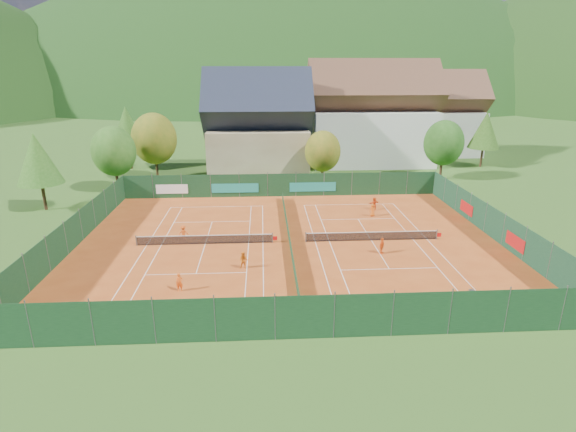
% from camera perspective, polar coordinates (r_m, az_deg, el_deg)
% --- Properties ---
extents(ground, '(600.00, 600.00, 0.00)m').
position_cam_1_polar(ground, '(43.13, 0.15, -3.39)').
color(ground, '#2A5019').
rests_on(ground, ground).
extents(clay_pad, '(40.00, 32.00, 0.01)m').
position_cam_1_polar(clay_pad, '(43.12, 0.15, -3.36)').
color(clay_pad, '#AA4619').
rests_on(clay_pad, ground).
extents(court_markings_left, '(11.03, 23.83, 0.00)m').
position_cam_1_polar(court_markings_left, '(43.41, -10.47, -3.52)').
color(court_markings_left, white).
rests_on(court_markings_left, ground).
extents(court_markings_right, '(11.03, 23.83, 0.00)m').
position_cam_1_polar(court_markings_right, '(44.29, 10.56, -3.08)').
color(court_markings_right, white).
rests_on(court_markings_right, ground).
extents(tennis_net_left, '(13.30, 0.10, 1.02)m').
position_cam_1_polar(tennis_net_left, '(43.21, -10.30, -2.91)').
color(tennis_net_left, '#59595B').
rests_on(tennis_net_left, ground).
extents(tennis_net_right, '(13.30, 0.10, 1.02)m').
position_cam_1_polar(tennis_net_right, '(44.14, 10.79, -2.47)').
color(tennis_net_right, '#59595B').
rests_on(tennis_net_right, ground).
extents(court_divider, '(0.03, 28.80, 1.00)m').
position_cam_1_polar(court_divider, '(42.94, 0.15, -2.75)').
color(court_divider, '#13361D').
rests_on(court_divider, ground).
extents(fence_north, '(40.00, 0.10, 3.00)m').
position_cam_1_polar(fence_north, '(57.84, -1.24, 3.91)').
color(fence_north, '#13361C').
rests_on(fence_north, ground).
extents(fence_south, '(40.00, 0.04, 3.00)m').
position_cam_1_polar(fence_south, '(28.14, 2.14, -12.74)').
color(fence_south, '#13361A').
rests_on(fence_south, ground).
extents(fence_west, '(0.04, 32.00, 3.00)m').
position_cam_1_polar(fence_west, '(46.02, -25.57, -1.83)').
color(fence_west, '#14381D').
rests_on(fence_west, ground).
extents(fence_east, '(0.09, 32.00, 3.00)m').
position_cam_1_polar(fence_east, '(48.10, 24.67, -0.89)').
color(fence_east, '#143923').
rests_on(fence_east, ground).
extents(chalet, '(16.20, 12.00, 16.00)m').
position_cam_1_polar(chalet, '(70.57, -3.80, 10.82)').
color(chalet, tan).
rests_on(chalet, ground).
extents(hotel_block_a, '(21.60, 11.00, 17.25)m').
position_cam_1_polar(hotel_block_a, '(78.60, 10.52, 11.91)').
color(hotel_block_a, silver).
rests_on(hotel_block_a, ground).
extents(hotel_block_b, '(17.28, 10.00, 15.50)m').
position_cam_1_polar(hotel_block_b, '(90.45, 18.13, 11.67)').
color(hotel_block_b, silver).
rests_on(hotel_block_b, ground).
extents(tree_west_front, '(5.72, 5.72, 8.69)m').
position_cam_1_polar(tree_west_front, '(63.96, -21.27, 7.68)').
color(tree_west_front, '#4A2C1A').
rests_on(tree_west_front, ground).
extents(tree_west_mid, '(6.44, 6.44, 9.78)m').
position_cam_1_polar(tree_west_mid, '(68.49, -16.63, 9.39)').
color(tree_west_mid, '#402B17').
rests_on(tree_west_mid, ground).
extents(tree_west_back, '(5.60, 5.60, 10.00)m').
position_cam_1_polar(tree_west_back, '(77.58, -19.76, 10.58)').
color(tree_west_back, '#412517').
rests_on(tree_west_back, ground).
extents(tree_center, '(5.01, 5.01, 7.60)m').
position_cam_1_polar(tree_center, '(63.52, 4.43, 8.19)').
color(tree_center, '#482F1A').
rests_on(tree_center, ground).
extents(tree_east_front, '(5.72, 5.72, 8.69)m').
position_cam_1_polar(tree_east_front, '(69.98, 19.17, 8.76)').
color(tree_east_front, '#4B2E1B').
rests_on(tree_east_front, ground).
extents(tree_east_mid, '(5.04, 5.04, 9.00)m').
position_cam_1_polar(tree_east_mid, '(81.23, 23.76, 9.94)').
color(tree_east_mid, '#422A17').
rests_on(tree_east_mid, ground).
extents(tree_west_side, '(5.04, 5.04, 9.00)m').
position_cam_1_polar(tree_west_side, '(58.76, -29.24, 6.38)').
color(tree_west_side, '#442718').
rests_on(tree_west_side, ground).
extents(tree_east_back, '(7.15, 7.15, 10.86)m').
position_cam_1_polar(tree_east_back, '(85.33, 16.54, 11.54)').
color(tree_east_back, '#422E17').
rests_on(tree_east_back, ground).
extents(mountain_backdrop, '(820.00, 530.00, 242.00)m').
position_cam_1_polar(mountain_backdrop, '(280.74, 3.15, 7.11)').
color(mountain_backdrop, black).
rests_on(mountain_backdrop, ground).
extents(ball_hopper, '(0.34, 0.34, 0.80)m').
position_cam_1_polar(ball_hopper, '(35.52, 22.29, -8.92)').
color(ball_hopper, slate).
rests_on(ball_hopper, ground).
extents(loose_ball_0, '(0.07, 0.07, 0.07)m').
position_cam_1_polar(loose_ball_0, '(37.54, -17.81, -7.76)').
color(loose_ball_0, '#CCD833').
rests_on(loose_ball_0, ground).
extents(loose_ball_1, '(0.07, 0.07, 0.07)m').
position_cam_1_polar(loose_ball_1, '(33.63, 14.45, -10.64)').
color(loose_ball_1, '#CCD833').
rests_on(loose_ball_1, ground).
extents(player_left_near, '(0.57, 0.42, 1.44)m').
position_cam_1_polar(player_left_near, '(34.87, -13.62, -8.19)').
color(player_left_near, '#EE5B15').
rests_on(player_left_near, ground).
extents(player_left_mid, '(0.81, 0.67, 1.49)m').
position_cam_1_polar(player_left_mid, '(37.62, -5.67, -5.64)').
color(player_left_mid, '#CE6012').
rests_on(player_left_mid, ground).
extents(player_left_far, '(0.99, 0.61, 1.49)m').
position_cam_1_polar(player_left_far, '(44.57, -13.12, -2.10)').
color(player_left_far, '#F35715').
rests_on(player_left_far, ground).
extents(player_right_near, '(0.84, 0.92, 1.51)m').
position_cam_1_polar(player_right_near, '(41.21, 11.82, -3.72)').
color(player_right_near, '#E15414').
rests_on(player_right_near, ground).
extents(player_right_far_a, '(0.79, 0.61, 1.44)m').
position_cam_1_polar(player_right_far_a, '(51.16, 10.68, 0.74)').
color(player_right_far_a, '#D75C13').
rests_on(player_right_far_a, ground).
extents(player_right_far_b, '(1.48, 0.94, 1.52)m').
position_cam_1_polar(player_right_far_b, '(53.53, 10.90, 1.57)').
color(player_right_far_b, '#E94914').
rests_on(player_right_far_b, ground).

